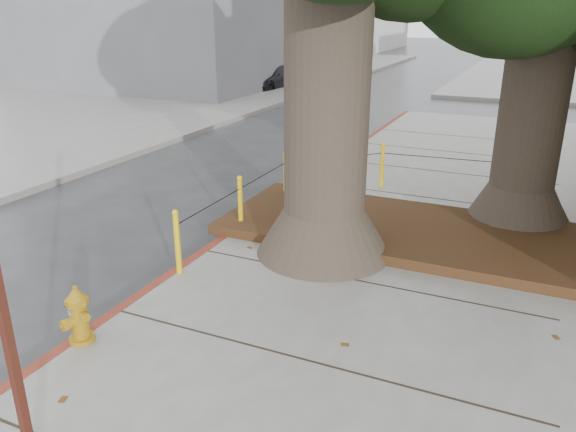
# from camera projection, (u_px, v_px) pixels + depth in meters

# --- Properties ---
(ground) EXTENTS (140.00, 140.00, 0.00)m
(ground) POSITION_uv_depth(u_px,v_px,m) (261.00, 360.00, 6.22)
(ground) COLOR #28282B
(ground) RESTS_ON ground
(sidewalk_opposite) EXTENTS (14.00, 60.00, 0.15)m
(sidewalk_opposite) POSITION_uv_depth(u_px,v_px,m) (40.00, 114.00, 20.14)
(sidewalk_opposite) COLOR slate
(sidewalk_opposite) RESTS_ON ground
(curb_red) EXTENTS (0.14, 26.00, 0.16)m
(curb_red) POSITION_uv_depth(u_px,v_px,m) (221.00, 243.00, 9.10)
(curb_red) COLOR maroon
(curb_red) RESTS_ON ground
(planter_bed) EXTENTS (6.40, 2.60, 0.16)m
(planter_bed) POSITION_uv_depth(u_px,v_px,m) (419.00, 232.00, 9.12)
(planter_bed) COLOR black
(planter_bed) RESTS_ON sidewalk_main
(bollard_ring) EXTENTS (3.79, 5.39, 0.95)m
(bollard_ring) POSITION_uv_depth(u_px,v_px,m) (328.00, 186.00, 10.06)
(bollard_ring) COLOR yellow
(bollard_ring) RESTS_ON sidewalk_main
(fire_hydrant) EXTENTS (0.37, 0.37, 0.68)m
(fire_hydrant) POSITION_uv_depth(u_px,v_px,m) (78.00, 315.00, 6.19)
(fire_hydrant) COLOR #AF7D11
(fire_hydrant) RESTS_ON sidewalk_main
(signpost) EXTENTS (0.27, 0.07, 2.74)m
(signpost) POSITION_uv_depth(u_px,v_px,m) (0.00, 301.00, 4.00)
(signpost) COLOR #471911
(signpost) RESTS_ON sidewalk_main
(car_dark) EXTENTS (1.97, 3.97, 1.11)m
(car_dark) POSITION_uv_depth(u_px,v_px,m) (271.00, 77.00, 26.37)
(car_dark) COLOR black
(car_dark) RESTS_ON ground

